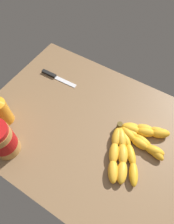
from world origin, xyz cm
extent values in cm
cube|color=brown|center=(0.00, 0.00, -1.71)|extent=(79.31, 61.50, 3.42)
ellipsoid|color=gold|center=(12.64, 1.22, 1.68)|extent=(5.30, 8.42, 3.36)
ellipsoid|color=gold|center=(14.63, -4.70, 1.68)|extent=(6.04, 8.50, 3.36)
ellipsoid|color=gold|center=(17.30, -10.34, 1.68)|extent=(6.69, 8.47, 3.36)
ellipsoid|color=gold|center=(14.08, 1.90, 1.72)|extent=(7.29, 8.35, 3.43)
ellipsoid|color=gold|center=(17.33, -3.41, 1.72)|extent=(6.67, 8.49, 3.43)
ellipsoid|color=gold|center=(19.88, -9.08, 1.72)|extent=(5.94, 8.50, 3.43)
ellipsoid|color=gold|center=(15.13, 2.65, 1.43)|extent=(8.17, 7.41, 2.87)
ellipsoid|color=gold|center=(19.73, -1.98, 1.43)|extent=(7.39, 8.19, 2.87)
ellipsoid|color=gold|center=(23.29, -7.46, 1.43)|extent=(6.29, 8.61, 2.87)
ellipsoid|color=gold|center=(15.43, 4.41, 1.66)|extent=(7.44, 5.20, 3.32)
ellipsoid|color=gold|center=(20.70, 3.35, 1.66)|extent=(7.03, 3.92, 3.32)
ellipsoid|color=gold|center=(26.07, 3.44, 1.66)|extent=(7.11, 4.12, 3.32)
ellipsoid|color=gold|center=(15.70, 5.40, 1.48)|extent=(7.15, 3.39, 2.95)
ellipsoid|color=gold|center=(21.22, 4.64, 1.48)|extent=(7.44, 4.33, 2.95)
ellipsoid|color=gold|center=(26.57, 3.11, 1.48)|extent=(7.57, 5.17, 2.95)
ellipsoid|color=gold|center=(15.48, 6.71, 1.73)|extent=(7.36, 5.01, 3.46)
ellipsoid|color=gold|center=(20.56, 8.39, 1.73)|extent=(7.52, 5.74, 3.46)
ellipsoid|color=gold|center=(25.37, 10.75, 1.73)|extent=(7.54, 6.36, 3.46)
ellipsoid|color=gold|center=(14.99, 7.54, 1.55)|extent=(7.03, 5.68, 3.11)
ellipsoid|color=gold|center=(19.58, 9.61, 1.55)|extent=(7.00, 5.13, 3.11)
ellipsoid|color=gold|center=(24.40, 11.10, 1.55)|extent=(6.87, 4.51, 3.11)
cylinder|color=brown|center=(11.42, 5.68, 1.80)|extent=(2.00, 2.00, 3.00)
cylinder|color=#BF8442|center=(-17.98, -22.36, 6.33)|extent=(8.83, 8.83, 12.67)
cylinder|color=#B71414|center=(-17.98, -22.36, 6.97)|extent=(9.01, 9.01, 5.70)
cylinder|color=orange|center=(-27.00, -13.97, 5.39)|extent=(6.03, 6.03, 10.78)
cube|color=silver|center=(-18.68, 13.50, 0.30)|extent=(10.48, 2.14, 0.50)
cube|color=black|center=(-27.38, 13.21, 0.60)|extent=(7.05, 1.83, 1.20)
camera|label=1|loc=(19.88, -30.39, 66.88)|focal=32.13mm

